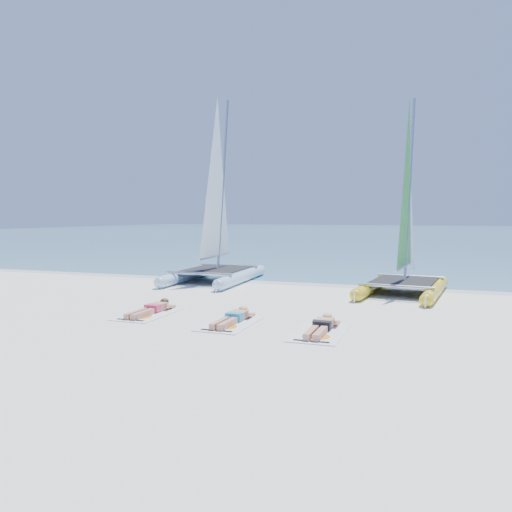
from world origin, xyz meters
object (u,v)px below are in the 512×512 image
at_px(towel_b, 230,324).
at_px(sunbather_b, 233,317).
at_px(catamaran_blue, 216,224).
at_px(sunbather_c, 322,326).
at_px(sunbather_a, 152,309).
at_px(towel_a, 148,314).
at_px(towel_c, 320,333).
at_px(catamaran_yellow, 407,228).

relative_size(towel_b, sunbather_b, 1.07).
distance_m(catamaran_blue, sunbather_c, 8.82).
bearing_deg(sunbather_b, catamaran_blue, 117.01).
distance_m(sunbather_a, towel_b, 2.36).
distance_m(towel_a, sunbather_a, 0.22).
xyz_separation_m(catamaran_blue, towel_a, (1.01, -6.37, -2.10)).
bearing_deg(sunbather_c, towel_c, -90.00).
xyz_separation_m(catamaran_yellow, sunbather_b, (-3.44, -6.09, -1.90)).
xyz_separation_m(sunbather_a, towel_b, (2.30, -0.51, -0.11)).
xyz_separation_m(catamaran_blue, sunbather_a, (1.01, -6.18, -1.99)).
bearing_deg(sunbather_b, sunbather_c, -5.76).
height_order(catamaran_blue, sunbather_c, catamaran_blue).
distance_m(sunbather_b, towel_c, 2.11).
relative_size(catamaran_yellow, sunbather_b, 3.70).
xyz_separation_m(towel_a, sunbather_b, (2.30, -0.12, 0.11)).
distance_m(catamaran_yellow, towel_a, 8.52).
bearing_deg(catamaran_yellow, catamaran_blue, -177.08).
height_order(catamaran_yellow, sunbather_c, catamaran_yellow).
bearing_deg(towel_a, sunbather_b, -3.08).
distance_m(catamaran_yellow, towel_b, 7.44).
bearing_deg(catamaran_blue, towel_c, -54.28).
height_order(towel_a, towel_c, same).
bearing_deg(towel_a, sunbather_a, 90.00).
height_order(catamaran_blue, towel_b, catamaran_blue).
bearing_deg(catamaran_yellow, sunbather_a, -128.50).
bearing_deg(towel_a, towel_c, -6.84).
bearing_deg(sunbather_c, towel_a, 175.65).
distance_m(catamaran_blue, catamaran_yellow, 6.77).
xyz_separation_m(towel_a, sunbather_c, (4.37, -0.33, 0.11)).
distance_m(catamaran_blue, towel_b, 7.75).
xyz_separation_m(sunbather_b, towel_c, (2.07, -0.40, -0.11)).
bearing_deg(sunbather_a, towel_c, -9.31).
distance_m(towel_a, towel_b, 2.32).
bearing_deg(towel_b, sunbather_c, -0.45).
height_order(towel_c, sunbather_c, sunbather_c).
bearing_deg(catamaran_yellow, towel_c, -95.62).
height_order(towel_a, sunbather_b, sunbather_b).
height_order(sunbather_b, towel_c, sunbather_b).
relative_size(sunbather_b, sunbather_c, 1.00).
bearing_deg(sunbather_c, towel_b, 179.55).
distance_m(catamaran_yellow, sunbather_a, 8.36).
distance_m(towel_a, sunbather_b, 2.31).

